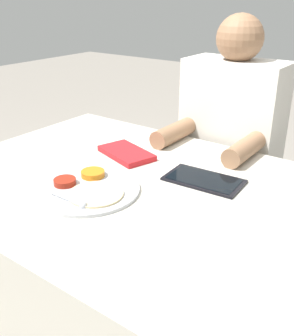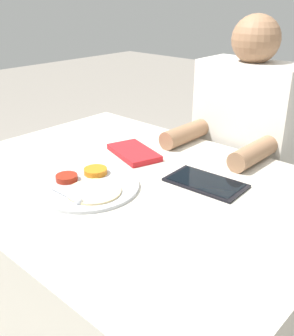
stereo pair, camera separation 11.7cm
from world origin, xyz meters
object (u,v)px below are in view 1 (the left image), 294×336
person_diner (227,173)px  red_notebook (126,154)px  thali_tray (87,189)px  tablet_device (204,180)px

person_diner → red_notebook: bearing=-115.0°
thali_tray → tablet_device: size_ratio=1.27×
tablet_device → person_diner: (-0.12, 0.45, -0.18)m
thali_tray → tablet_device: (0.25, 0.26, -0.00)m
thali_tray → person_diner: bearing=80.2°
thali_tray → red_notebook: 0.29m
red_notebook → person_diner: (0.20, 0.43, -0.19)m
tablet_device → person_diner: person_diner is taller
tablet_device → person_diner: size_ratio=0.20×
red_notebook → person_diner: bearing=65.0°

